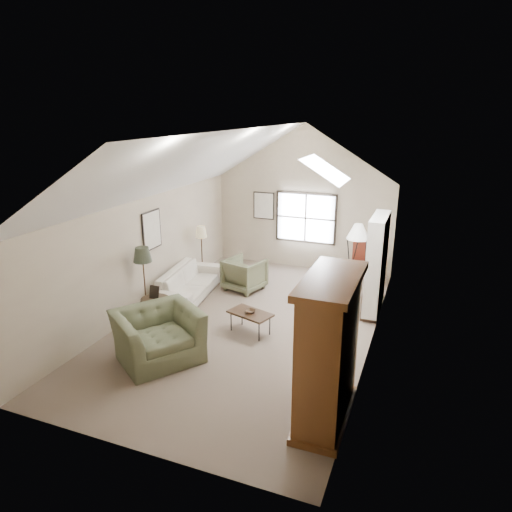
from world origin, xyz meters
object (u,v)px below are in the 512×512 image
(side_table, at_px, (156,311))
(side_chair, at_px, (359,260))
(armchair_far, at_px, (245,274))
(coffee_table, at_px, (250,323))
(sofa, at_px, (189,283))
(armoire, at_px, (328,351))
(armchair_near, at_px, (158,336))

(side_table, bearing_deg, side_chair, 51.41)
(armchair_far, distance_m, coffee_table, 2.35)
(sofa, xyz_separation_m, side_table, (0.10, -1.60, -0.05))
(armoire, distance_m, side_chair, 6.15)
(side_table, distance_m, side_chair, 5.62)
(armchair_far, relative_size, side_table, 1.52)
(armchair_far, xyz_separation_m, coffee_table, (1.01, -2.12, -0.18))
(armchair_near, bearing_deg, coffee_table, -1.89)
(armchair_far, xyz_separation_m, side_table, (-0.99, -2.48, -0.11))
(sofa, bearing_deg, armchair_near, -168.58)
(armoire, bearing_deg, armchair_near, 170.39)
(armchair_far, bearing_deg, sofa, 54.30)
(armchair_near, distance_m, side_table, 1.44)
(side_chair, bearing_deg, coffee_table, -117.86)
(armoire, relative_size, sofa, 0.94)
(sofa, relative_size, side_chair, 2.41)
(coffee_table, bearing_deg, armoire, -45.69)
(sofa, distance_m, armchair_far, 1.40)
(coffee_table, bearing_deg, side_chair, 69.43)
(armchair_near, distance_m, side_chair, 6.17)
(armoire, distance_m, side_table, 4.44)
(sofa, distance_m, side_chair, 4.56)
(sofa, xyz_separation_m, armchair_far, (1.09, 0.88, 0.06))
(armoire, height_order, armchair_near, armoire)
(sofa, relative_size, armchair_near, 1.64)
(armchair_far, bearing_deg, armchair_near, 102.73)
(armchair_far, xyz_separation_m, side_chair, (2.52, 1.91, 0.08))
(sofa, distance_m, armchair_near, 2.92)
(armchair_near, bearing_deg, side_chair, 9.67)
(coffee_table, xyz_separation_m, side_chair, (1.51, 4.03, 0.26))
(armchair_near, relative_size, side_chair, 1.47)
(armchair_near, bearing_deg, armchair_far, 32.88)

